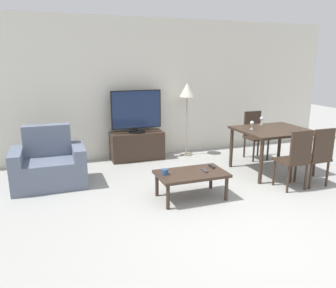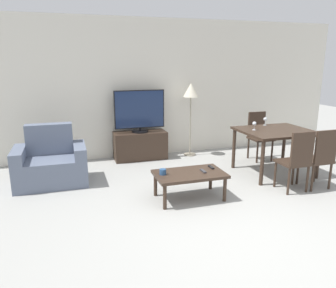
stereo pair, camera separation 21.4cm
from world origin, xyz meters
name	(u,v)px [view 1 (the left image)]	position (x,y,z in m)	size (l,w,h in m)	color
ground_plane	(251,230)	(0.00, 0.00, 0.00)	(18.00, 18.00, 0.00)	#9E9E99
wall_back	(158,89)	(0.00, 3.46, 1.35)	(7.84, 0.06, 2.70)	silver
armchair	(49,166)	(-2.16, 2.30, 0.31)	(1.08, 0.75, 0.92)	slate
tv_stand	(137,146)	(-0.52, 3.18, 0.27)	(1.02, 0.42, 0.55)	#38281E
tv	(136,111)	(-0.52, 3.17, 0.95)	(0.97, 0.32, 0.81)	black
coffee_table	(191,175)	(-0.29, 1.08, 0.34)	(0.97, 0.58, 0.38)	#38281E
dining_table	(273,134)	(1.50, 1.67, 0.67)	(1.18, 1.02, 0.76)	#38281E
dining_chair_near	(295,157)	(1.29, 0.85, 0.51)	(0.40, 0.40, 0.93)	#38281E
dining_chair_far	(255,133)	(1.70, 2.50, 0.51)	(0.40, 0.40, 0.93)	#38281E
dining_chair_near_right	(317,154)	(1.70, 0.85, 0.51)	(0.40, 0.40, 0.93)	#38281E
floor_lamp	(187,94)	(0.51, 3.14, 1.25)	(0.30, 0.30, 1.47)	gray
remote_primary	(205,171)	(-0.09, 1.06, 0.39)	(0.04, 0.15, 0.02)	#38383D
remote_secondary	(212,167)	(0.09, 1.19, 0.39)	(0.04, 0.15, 0.02)	black
cup_white_near	(165,172)	(-0.66, 1.12, 0.42)	(0.09, 0.09, 0.08)	navy
wine_glass_left	(252,123)	(1.13, 1.78, 0.86)	(0.07, 0.07, 0.15)	silver
wine_glass_center	(262,119)	(1.55, 2.09, 0.86)	(0.07, 0.07, 0.15)	silver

